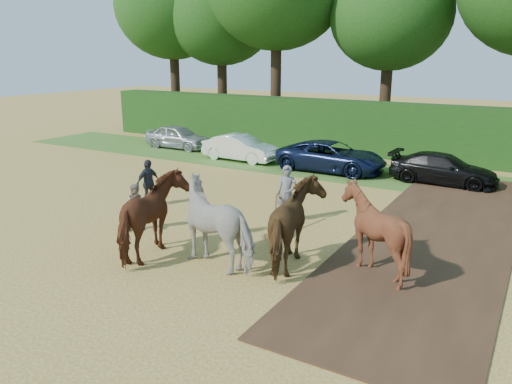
{
  "coord_description": "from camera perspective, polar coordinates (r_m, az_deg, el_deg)",
  "views": [
    {
      "loc": [
        4.09,
        -9.0,
        5.6
      ],
      "look_at": [
        -3.56,
        4.03,
        1.4
      ],
      "focal_mm": 35.0,
      "sensor_mm": 36.0,
      "label": 1
    }
  ],
  "objects": [
    {
      "name": "spectator_near",
      "position": [
        16.61,
        -13.43,
        -1.74
      ],
      "size": [
        0.95,
        0.97,
        1.58
      ],
      "primitive_type": "imported",
      "rotation": [
        0.0,
        0.0,
        0.85
      ],
      "color": "tan",
      "rests_on": "ground"
    },
    {
      "name": "earth_strip",
      "position": [
        17.14,
        20.1,
        -4.44
      ],
      "size": [
        4.5,
        17.0,
        0.05
      ],
      "primitive_type": "cube",
      "color": "#472D1C",
      "rests_on": "ground"
    },
    {
      "name": "spectator_far",
      "position": [
        19.29,
        -12.21,
        1.05
      ],
      "size": [
        0.61,
        1.1,
        1.78
      ],
      "primitive_type": "imported",
      "rotation": [
        0.0,
        0.0,
        1.4
      ],
      "color": "#23252E",
      "rests_on": "ground"
    },
    {
      "name": "hedgerow",
      "position": [
        28.1,
        21.86,
        6.04
      ],
      "size": [
        46.0,
        1.6,
        3.0
      ],
      "primitive_type": "cube",
      "color": "#14380F",
      "rests_on": "ground"
    },
    {
      "name": "grass_verge",
      "position": [
        24.02,
        19.78,
        1.16
      ],
      "size": [
        50.0,
        5.0,
        0.03
      ],
      "primitive_type": "cube",
      "color": "#38601E",
      "rests_on": "ground"
    },
    {
      "name": "plough_team",
      "position": [
        13.56,
        0.55,
        -3.55
      ],
      "size": [
        7.86,
        6.5,
        2.35
      ],
      "color": "#612B18",
      "rests_on": "ground"
    },
    {
      "name": "ground",
      "position": [
        11.36,
        5.38,
        -14.08
      ],
      "size": [
        120.0,
        120.0,
        0.0
      ],
      "primitive_type": "plane",
      "color": "gold",
      "rests_on": "ground"
    }
  ]
}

